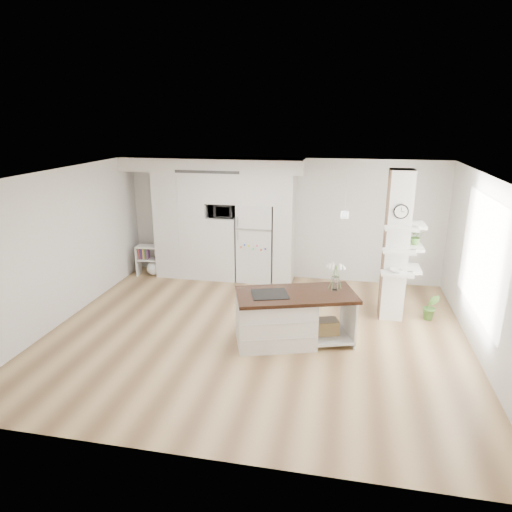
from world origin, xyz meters
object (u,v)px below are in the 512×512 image
at_px(refrigerator, 256,242).
at_px(bookshelf, 151,262).
at_px(kitchen_island, 282,317).
at_px(floor_plant_a, 431,307).

bearing_deg(refrigerator, bookshelf, -175.78).
bearing_deg(refrigerator, kitchen_island, -70.64).
xyz_separation_m(refrigerator, bookshelf, (-2.45, -0.18, -0.57)).
height_order(bookshelf, floor_plant_a, bookshelf).
bearing_deg(floor_plant_a, bookshelf, 167.65).
xyz_separation_m(refrigerator, kitchen_island, (1.01, -2.87, -0.43)).
relative_size(kitchen_island, bookshelf, 2.96).
xyz_separation_m(kitchen_island, floor_plant_a, (2.52, 1.38, -0.19)).
relative_size(kitchen_island, floor_plant_a, 4.08).
distance_m(refrigerator, kitchen_island, 3.07).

